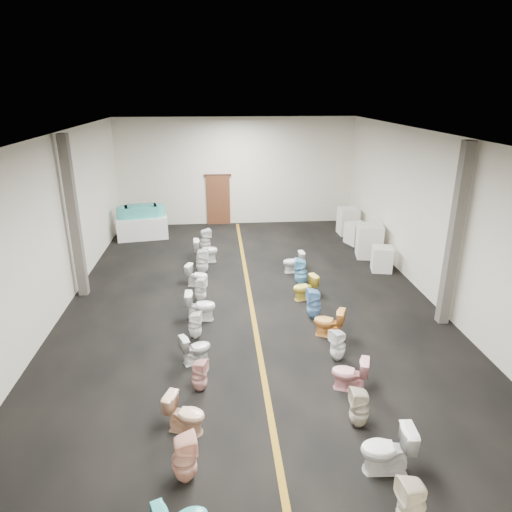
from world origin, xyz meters
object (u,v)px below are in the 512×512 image
object	(u,v)px
toilet_left_6	(200,306)
toilet_right_7	(305,288)
toilet_left_5	(195,325)
toilet_right_9	(293,262)
toilet_left_2	(186,414)
toilet_right_5	(329,322)
toilet_left_1	(184,459)
toilet_right_6	(314,304)
toilet_left_3	(199,375)
toilet_right_2	(359,408)
display_table	(142,227)
toilet_left_9	(202,261)
toilet_right_0	(411,504)
appliance_crate_d	(348,221)
toilet_right_4	(338,345)
bathtub	(141,212)
toilet_left_10	(206,251)
appliance_crate_b	(369,241)
toilet_right_3	(350,374)
toilet_right_1	(387,450)
toilet_right_8	(301,272)
appliance_crate_a	(382,259)
toilet_left_8	(197,276)
appliance_crate_c	(357,233)
toilet_left_7	(200,290)
toilet_left_4	(196,348)
toilet_left_11	(205,240)

from	to	relation	value
toilet_left_6	toilet_right_7	distance (m)	3.03
toilet_left_5	toilet_right_9	distance (m)	4.92
toilet_left_2	toilet_right_5	bearing A→B (deg)	-26.48
toilet_left_1	toilet_left_6	xyz separation A→B (m)	(0.10, 5.12, -0.03)
toilet_right_6	toilet_right_7	bearing A→B (deg)	178.18
toilet_left_5	toilet_left_3	bearing A→B (deg)	-166.50
toilet_left_5	toilet_right_2	size ratio (longest dim) A/B	0.90
display_table	toilet_right_6	xyz separation A→B (m)	(5.36, -7.24, -0.02)
toilet_left_5	toilet_left_1	bearing A→B (deg)	-170.96
toilet_left_6	toilet_left_9	xyz separation A→B (m)	(-0.03, 3.08, 0.04)
toilet_right_0	toilet_right_6	distance (m)	6.01
toilet_right_7	appliance_crate_d	bearing A→B (deg)	138.05
appliance_crate_d	toilet_right_4	world-z (taller)	appliance_crate_d
bathtub	toilet_left_10	distance (m)	3.91
display_table	appliance_crate_b	xyz separation A→B (m)	(8.22, -2.88, 0.15)
display_table	toilet_right_3	distance (m)	11.59
toilet_right_5	toilet_left_5	bearing A→B (deg)	-68.54
toilet_left_9	toilet_right_1	xyz separation A→B (m)	(3.00, -8.28, -0.02)
appliance_crate_d	toilet_right_5	world-z (taller)	appliance_crate_d
toilet_left_1	toilet_right_3	bearing A→B (deg)	-69.71
toilet_left_1	toilet_right_1	bearing A→B (deg)	-104.00
toilet_left_6	toilet_left_9	bearing A→B (deg)	1.66
toilet_left_6	toilet_left_10	world-z (taller)	toilet_left_10
display_table	toilet_right_8	size ratio (longest dim) A/B	2.29
appliance_crate_a	toilet_left_10	bearing A→B (deg)	167.22
display_table	appliance_crate_b	distance (m)	8.71
toilet_left_5	toilet_right_3	world-z (taller)	toilet_right_3
appliance_crate_d	toilet_left_8	world-z (taller)	appliance_crate_d
toilet_left_1	display_table	bearing A→B (deg)	-1.33
display_table	toilet_left_3	world-z (taller)	display_table
toilet_right_4	toilet_right_5	xyz separation A→B (m)	(0.05, 1.03, -0.00)
display_table	toilet_left_9	xyz separation A→B (m)	(2.44, -4.00, 0.00)
toilet_left_10	appliance_crate_c	bearing A→B (deg)	-78.27
appliance_crate_a	toilet_right_2	distance (m)	7.63
toilet_left_8	toilet_left_7	bearing A→B (deg)	-152.70
toilet_right_2	toilet_right_1	bearing A→B (deg)	7.87
toilet_left_4	toilet_right_4	world-z (taller)	toilet_right_4
toilet_right_2	toilet_right_6	world-z (taller)	toilet_right_6
toilet_right_1	toilet_right_8	size ratio (longest dim) A/B	0.97
toilet_left_1	toilet_left_10	bearing A→B (deg)	-13.34
toilet_left_9	toilet_left_11	distance (m)	2.12
toilet_left_7	toilet_right_1	world-z (taller)	toilet_right_1
toilet_left_1	toilet_right_5	distance (m)	5.11
toilet_left_1	toilet_right_9	world-z (taller)	toilet_left_1
toilet_left_4	appliance_crate_d	bearing A→B (deg)	-56.26
bathtub	toilet_right_0	distance (m)	14.33
toilet_right_2	toilet_left_5	bearing A→B (deg)	-136.18
appliance_crate_d	toilet_left_8	xyz separation A→B (m)	(-5.91, -4.74, -0.20)
display_table	toilet_left_10	world-z (taller)	display_table
toilet_left_8	toilet_left_6	bearing A→B (deg)	-155.18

